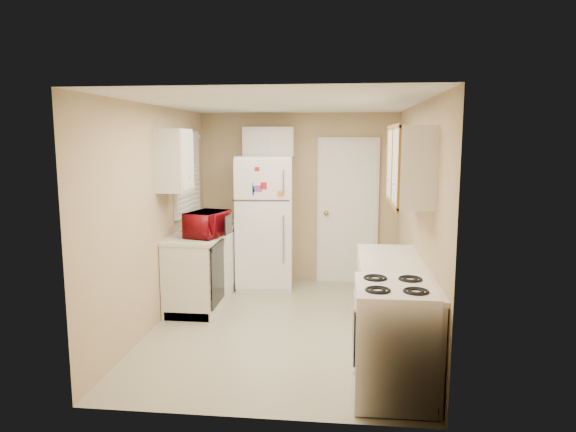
# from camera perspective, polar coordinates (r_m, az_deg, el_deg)

# --- Properties ---
(floor) EXTENTS (3.80, 3.80, 0.00)m
(floor) POSITION_cam_1_polar(r_m,az_deg,el_deg) (5.78, -0.55, -12.10)
(floor) COLOR beige
(floor) RESTS_ON ground
(ceiling) EXTENTS (3.80, 3.80, 0.00)m
(ceiling) POSITION_cam_1_polar(r_m,az_deg,el_deg) (5.42, -0.59, 12.38)
(ceiling) COLOR white
(ceiling) RESTS_ON floor
(wall_left) EXTENTS (3.80, 3.80, 0.00)m
(wall_left) POSITION_cam_1_polar(r_m,az_deg,el_deg) (5.81, -14.42, -0.02)
(wall_left) COLOR tan
(wall_left) RESTS_ON floor
(wall_right) EXTENTS (3.80, 3.80, 0.00)m
(wall_right) POSITION_cam_1_polar(r_m,az_deg,el_deg) (5.49, 14.10, -0.50)
(wall_right) COLOR tan
(wall_right) RESTS_ON floor
(wall_back) EXTENTS (2.80, 2.80, 0.00)m
(wall_back) POSITION_cam_1_polar(r_m,az_deg,el_deg) (7.35, 1.19, 2.01)
(wall_back) COLOR tan
(wall_back) RESTS_ON floor
(wall_front) EXTENTS (2.80, 2.80, 0.00)m
(wall_front) POSITION_cam_1_polar(r_m,az_deg,el_deg) (3.63, -4.14, -4.86)
(wall_front) COLOR tan
(wall_front) RESTS_ON floor
(left_counter) EXTENTS (0.60, 1.80, 0.90)m
(left_counter) POSITION_cam_1_polar(r_m,az_deg,el_deg) (6.70, -9.06, -5.27)
(left_counter) COLOR silver
(left_counter) RESTS_ON floor
(dishwasher) EXTENTS (0.03, 0.58, 0.72)m
(dishwasher) POSITION_cam_1_polar(r_m,az_deg,el_deg) (6.06, -7.90, -6.34)
(dishwasher) COLOR black
(dishwasher) RESTS_ON floor
(sink) EXTENTS (0.54, 0.74, 0.16)m
(sink) POSITION_cam_1_polar(r_m,az_deg,el_deg) (6.76, -8.80, -1.59)
(sink) COLOR gray
(sink) RESTS_ON left_counter
(microwave) EXTENTS (0.59, 0.42, 0.36)m
(microwave) POSITION_cam_1_polar(r_m,az_deg,el_deg) (6.10, -8.94, -0.87)
(microwave) COLOR maroon
(microwave) RESTS_ON left_counter
(soap_bottle) EXTENTS (0.10, 0.10, 0.18)m
(soap_bottle) POSITION_cam_1_polar(r_m,az_deg,el_deg) (7.07, -8.09, 0.03)
(soap_bottle) COLOR silver
(soap_bottle) RESTS_ON left_counter
(window_blinds) EXTENTS (0.10, 0.98, 1.08)m
(window_blinds) POSITION_cam_1_polar(r_m,az_deg,el_deg) (6.74, -11.09, 4.67)
(window_blinds) COLOR silver
(window_blinds) RESTS_ON wall_left
(upper_cabinet_left) EXTENTS (0.30, 0.45, 0.70)m
(upper_cabinet_left) POSITION_cam_1_polar(r_m,az_deg,el_deg) (5.91, -12.52, 6.04)
(upper_cabinet_left) COLOR silver
(upper_cabinet_left) RESTS_ON wall_left
(refrigerator) EXTENTS (0.80, 0.78, 1.81)m
(refrigerator) POSITION_cam_1_polar(r_m,az_deg,el_deg) (7.09, -2.53, -0.64)
(refrigerator) COLOR white
(refrigerator) RESTS_ON floor
(cabinet_over_fridge) EXTENTS (0.70, 0.30, 0.40)m
(cabinet_over_fridge) POSITION_cam_1_polar(r_m,az_deg,el_deg) (7.20, -2.11, 8.25)
(cabinet_over_fridge) COLOR silver
(cabinet_over_fridge) RESTS_ON wall_back
(interior_door) EXTENTS (0.86, 0.06, 2.08)m
(interior_door) POSITION_cam_1_polar(r_m,az_deg,el_deg) (7.30, 6.64, 0.49)
(interior_door) COLOR white
(interior_door) RESTS_ON floor
(right_counter) EXTENTS (0.60, 2.00, 0.90)m
(right_counter) POSITION_cam_1_polar(r_m,az_deg,el_deg) (4.86, 11.50, -10.71)
(right_counter) COLOR silver
(right_counter) RESTS_ON floor
(stove) EXTENTS (0.60, 0.74, 0.91)m
(stove) POSITION_cam_1_polar(r_m,az_deg,el_deg) (4.26, 11.58, -13.51)
(stove) COLOR white
(stove) RESTS_ON floor
(upper_cabinet_right) EXTENTS (0.30, 1.20, 0.70)m
(upper_cabinet_right) POSITION_cam_1_polar(r_m,az_deg,el_deg) (4.91, 13.41, 5.53)
(upper_cabinet_right) COLOR silver
(upper_cabinet_right) RESTS_ON wall_right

